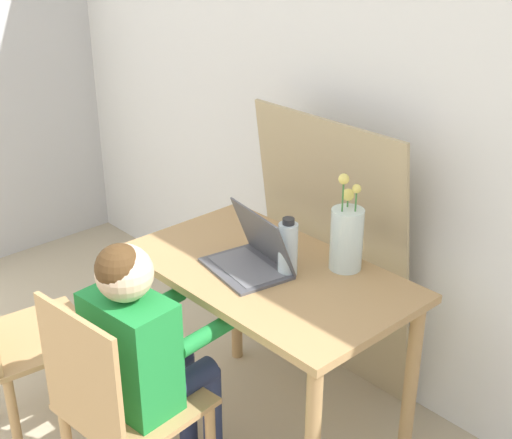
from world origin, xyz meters
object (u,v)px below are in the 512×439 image
(person_seated, at_px, (144,344))
(chair_spare, at_px, (18,337))
(flower_vase, at_px, (347,237))
(chair_occupied, at_px, (119,408))
(laptop, at_px, (253,255))
(water_bottle, at_px, (288,248))

(person_seated, bearing_deg, chair_spare, 11.37)
(chair_spare, xyz_separation_m, flower_vase, (0.81, 0.89, 0.42))
(chair_occupied, xyz_separation_m, person_seated, (-0.01, 0.12, 0.19))
(chair_occupied, relative_size, chair_spare, 1.00)
(chair_spare, distance_m, person_seated, 0.64)
(chair_occupied, distance_m, laptop, 0.68)
(person_seated, relative_size, water_bottle, 4.79)
(laptop, bearing_deg, water_bottle, 38.78)
(chair_spare, bearing_deg, flower_vase, -126.03)
(chair_spare, xyz_separation_m, person_seated, (0.59, 0.18, 0.19))
(laptop, bearing_deg, chair_spare, -122.04)
(flower_vase, bearing_deg, chair_spare, -132.19)
(flower_vase, bearing_deg, water_bottle, -120.74)
(chair_spare, height_order, person_seated, person_seated)
(water_bottle, bearing_deg, flower_vase, 59.26)
(person_seated, distance_m, flower_vase, 0.78)
(person_seated, distance_m, water_bottle, 0.58)
(chair_occupied, relative_size, laptop, 2.55)
(chair_occupied, distance_m, flower_vase, 0.95)
(flower_vase, distance_m, water_bottle, 0.21)
(person_seated, xyz_separation_m, laptop, (0.00, 0.47, 0.16))
(chair_occupied, relative_size, person_seated, 0.85)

